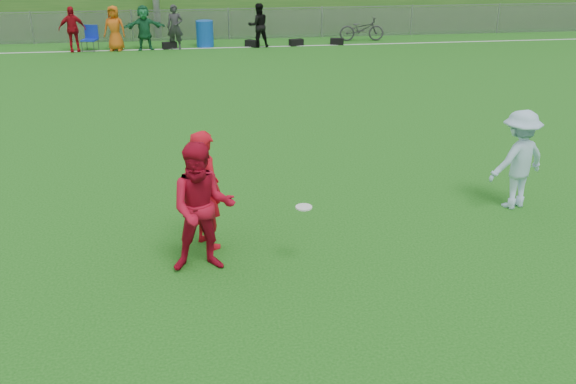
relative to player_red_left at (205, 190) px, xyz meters
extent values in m
plane|color=#155511|center=(1.29, -1.20, -0.93)|extent=(120.00, 120.00, 0.00)
cube|color=white|center=(1.29, 16.80, -0.93)|extent=(60.00, 0.10, 0.01)
cube|color=gray|center=(1.29, 18.80, -0.33)|extent=(58.00, 0.02, 1.20)
cube|color=gray|center=(1.29, 18.80, 0.32)|extent=(58.00, 0.04, 0.04)
imported|color=#AA0B17|center=(-4.76, 16.80, -0.08)|extent=(1.06, 0.63, 1.69)
imported|color=#C65712|center=(-3.19, 16.80, -0.08)|extent=(0.91, 0.68, 1.69)
imported|color=#1B653A|center=(-2.06, 16.80, -0.08)|extent=(1.63, 0.74, 1.69)
imported|color=#2A2A2C|center=(-0.89, 16.80, -0.08)|extent=(0.65, 0.45, 1.69)
imported|color=black|center=(2.37, 16.80, -0.08)|extent=(0.91, 0.76, 1.69)
cube|color=black|center=(-1.15, 16.90, -0.80)|extent=(0.60, 0.41, 0.26)
cube|color=black|center=(2.12, 16.90, -0.80)|extent=(0.59, 0.58, 0.26)
cube|color=black|center=(3.90, 16.90, -0.80)|extent=(0.61, 0.42, 0.26)
cube|color=black|center=(5.58, 16.90, -0.80)|extent=(0.60, 0.39, 0.26)
imported|color=red|center=(0.00, 0.00, 0.00)|extent=(0.74, 0.81, 1.86)
imported|color=#B10C25|center=(-0.05, -0.73, 0.03)|extent=(0.93, 0.73, 1.91)
imported|color=#A9CFEA|center=(5.37, 0.75, -0.06)|extent=(1.28, 0.99, 1.75)
cylinder|color=white|center=(1.37, -0.82, -0.01)|extent=(0.24, 0.24, 0.02)
cylinder|color=#1046AF|center=(0.25, 17.19, -0.42)|extent=(0.78, 0.78, 1.02)
cube|color=#1028B4|center=(-4.17, 16.81, -0.50)|extent=(0.65, 0.65, 0.05)
cube|color=#1028B4|center=(-4.10, 17.06, -0.24)|extent=(0.53, 0.17, 0.53)
imported|color=#2B2B2E|center=(6.78, 17.65, -0.44)|extent=(1.89, 0.77, 0.97)
camera|label=1|loc=(0.03, -9.00, 3.74)|focal=40.00mm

